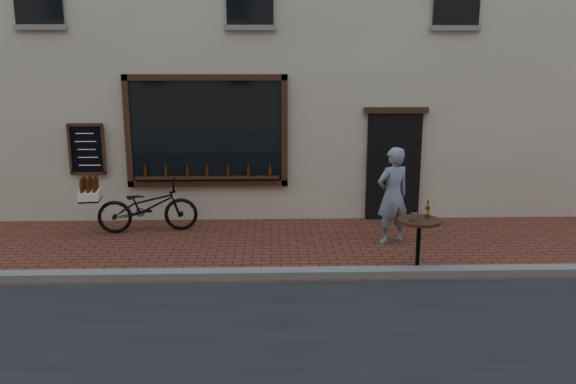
{
  "coord_description": "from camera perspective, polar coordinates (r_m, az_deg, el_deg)",
  "views": [
    {
      "loc": [
        -0.62,
        -7.82,
        3.14
      ],
      "look_at": [
        -0.34,
        1.2,
        1.1
      ],
      "focal_mm": 35.0,
      "sensor_mm": 36.0,
      "label": 1
    }
  ],
  "objects": [
    {
      "name": "bistro_table",
      "position": [
        8.85,
        13.16,
        -4.24
      ],
      "size": [
        0.66,
        0.66,
        1.14
      ],
      "color": "black",
      "rests_on": "ground"
    },
    {
      "name": "ground",
      "position": [
        8.45,
        2.59,
        -9.1
      ],
      "size": [
        90.0,
        90.0,
        0.0
      ],
      "primitive_type": "plane",
      "color": "#562B1C",
      "rests_on": "ground"
    },
    {
      "name": "kerb",
      "position": [
        8.61,
        2.49,
        -8.23
      ],
      "size": [
        90.0,
        0.25,
        0.12
      ],
      "primitive_type": "cube",
      "color": "slate",
      "rests_on": "ground"
    },
    {
      "name": "pedestrian",
      "position": [
        10.17,
        10.59,
        -0.36
      ],
      "size": [
        0.75,
        0.63,
        1.75
      ],
      "primitive_type": "imported",
      "rotation": [
        0.0,
        0.0,
        3.53
      ],
      "color": "gray",
      "rests_on": "ground"
    },
    {
      "name": "cargo_bicycle",
      "position": [
        11.09,
        -14.26,
        -1.4
      ],
      "size": [
        2.23,
        0.91,
        1.06
      ],
      "rotation": [
        0.0,
        0.0,
        1.71
      ],
      "color": "black",
      "rests_on": "ground"
    }
  ]
}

